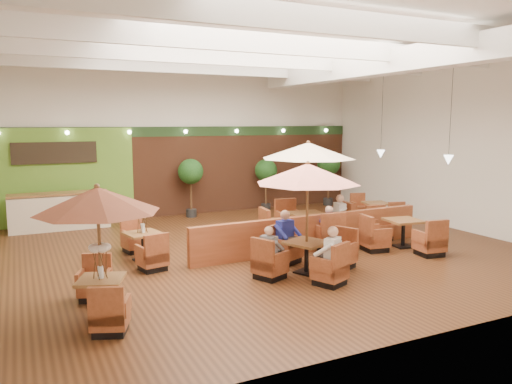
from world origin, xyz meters
TOP-DOWN VIEW (x-y plane):
  - room at (0.25, 1.22)m, footprint 14.04×14.00m
  - service_counter at (-4.40, 5.10)m, footprint 3.00×0.75m
  - booth_divider at (1.42, -0.64)m, footprint 6.96×0.41m
  - table_0 at (-4.33, -2.82)m, footprint 2.16×2.44m
  - table_1 at (0.23, -2.26)m, footprint 2.66×2.66m
  - table_2 at (1.81, 0.28)m, footprint 2.88×2.88m
  - table_3 at (-2.86, 0.35)m, footprint 0.95×2.49m
  - table_4 at (3.57, -1.38)m, footprint 1.82×2.66m
  - table_5 at (5.40, 1.68)m, footprint 0.93×2.41m
  - topiary_0 at (0.03, 5.30)m, footprint 0.90×0.90m
  - topiary_1 at (3.04, 5.30)m, footprint 0.85×0.85m
  - topiary_2 at (5.90, 5.30)m, footprint 0.93×0.93m
  - diner_0 at (0.23, -3.19)m, footprint 0.46×0.45m
  - diner_1 at (0.23, -1.33)m, footprint 0.45×0.40m
  - diner_2 at (-0.70, -2.26)m, footprint 0.39×0.40m
  - diner_3 at (1.81, -0.78)m, footprint 0.40×0.35m
  - diner_4 at (2.87, 0.28)m, footprint 0.38×0.44m

SIDE VIEW (x-z plane):
  - table_5 at x=5.40m, z-range -0.10..0.76m
  - table_4 at x=3.57m, z-range -0.12..0.85m
  - booth_divider at x=1.42m, z-range 0.00..0.96m
  - table_3 at x=-2.86m, z-range -0.26..1.23m
  - service_counter at x=-4.40m, z-range -0.01..1.17m
  - diner_2 at x=-0.70m, z-range 0.37..1.08m
  - diner_3 at x=1.81m, z-range 0.37..1.11m
  - diner_0 at x=0.23m, z-range 0.36..1.16m
  - diner_1 at x=0.23m, z-range 0.36..1.18m
  - diner_4 at x=2.87m, z-range 0.35..1.19m
  - topiary_1 at x=3.04m, z-range 0.49..2.47m
  - topiary_0 at x=0.03m, z-range 0.51..2.61m
  - topiary_2 at x=5.90m, z-range 0.53..2.70m
  - table_1 at x=0.23m, z-range 0.47..3.01m
  - table_0 at x=-4.33m, z-range 0.60..2.96m
  - table_2 at x=1.81m, z-range 0.50..3.38m
  - room at x=0.25m, z-range 0.87..6.39m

